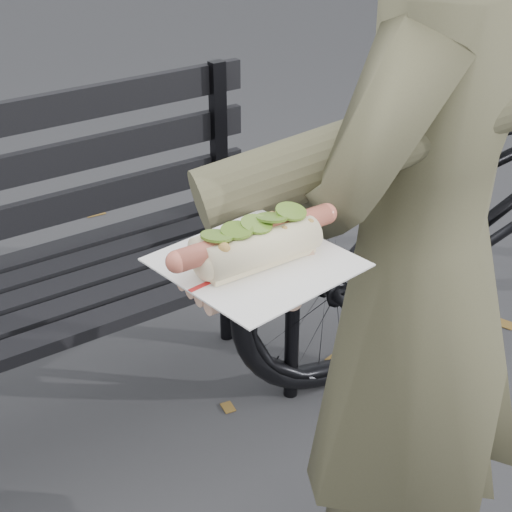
# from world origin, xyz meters

# --- Properties ---
(bicycle) EXTENTS (1.93, 0.84, 0.98)m
(bicycle) POSITION_xyz_m (1.42, 0.71, 0.49)
(bicycle) COLOR black
(bicycle) RESTS_ON ground
(person) EXTENTS (0.67, 0.54, 1.60)m
(person) POSITION_xyz_m (0.44, 0.13, 0.80)
(person) COLOR brown
(person) RESTS_ON ground
(held_hotdog) EXTENTS (0.63, 0.32, 0.20)m
(held_hotdog) POSITION_xyz_m (0.23, 0.09, 1.05)
(held_hotdog) COLOR brown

